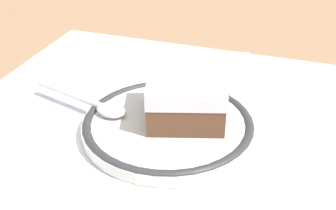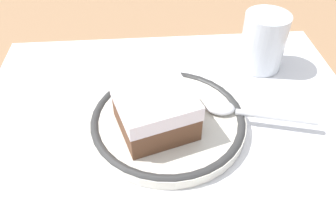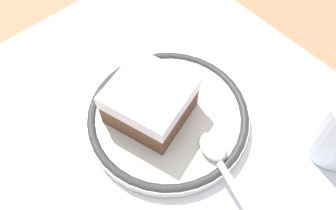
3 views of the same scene
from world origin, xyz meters
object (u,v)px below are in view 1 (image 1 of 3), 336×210
at_px(plate, 168,125).
at_px(spoon, 95,104).
at_px(cake_slice, 184,100).
at_px(napkin, 211,71).

bearing_deg(plate, spoon, 0.46).
relative_size(cake_slice, spoon, 0.77).
bearing_deg(cake_slice, spoon, 5.34).
height_order(plate, spoon, spoon).
relative_size(spoon, napkin, 1.00).
bearing_deg(napkin, spoon, 57.99).
distance_m(cake_slice, napkin, 0.15).
bearing_deg(cake_slice, plate, 30.08).
height_order(spoon, napkin, spoon).
xyz_separation_m(plate, cake_slice, (-0.01, -0.01, 0.03)).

